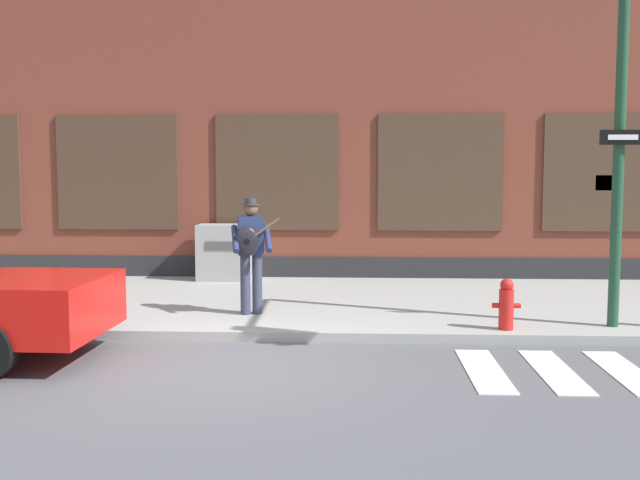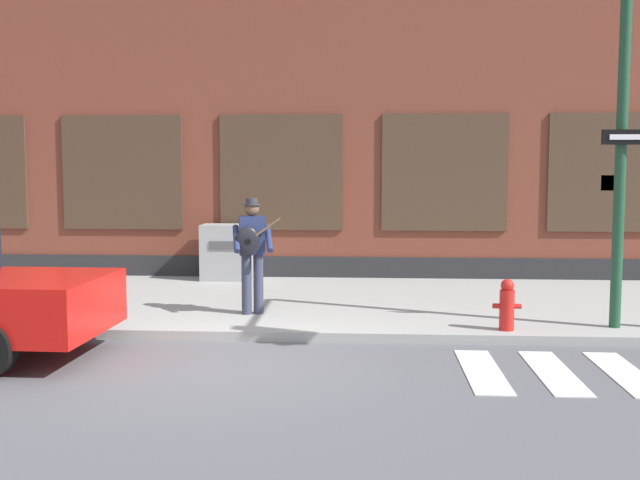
% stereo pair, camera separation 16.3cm
% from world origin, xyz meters
% --- Properties ---
extents(ground_plane, '(160.00, 160.00, 0.00)m').
position_xyz_m(ground_plane, '(0.00, 0.00, 0.00)').
color(ground_plane, '#56565B').
extents(sidewalk, '(28.00, 5.20, 0.13)m').
position_xyz_m(sidewalk, '(0.00, 3.81, 0.07)').
color(sidewalk, '#9E9E99').
rests_on(sidewalk, ground).
extents(building_backdrop, '(28.00, 4.06, 6.89)m').
position_xyz_m(building_backdrop, '(-0.00, 8.40, 3.44)').
color(building_backdrop, brown).
rests_on(building_backdrop, ground).
extents(busker, '(0.77, 0.62, 1.74)m').
position_xyz_m(busker, '(0.01, 2.45, 1.13)').
color(busker, '#33384C').
rests_on(busker, sidewalk).
extents(utility_box, '(1.04, 0.64, 1.10)m').
position_xyz_m(utility_box, '(-1.00, 5.96, 0.68)').
color(utility_box, '#9E9E9E').
rests_on(utility_box, sidewalk).
extents(fire_hydrant, '(0.38, 0.20, 0.70)m').
position_xyz_m(fire_hydrant, '(3.63, 1.56, 0.48)').
color(fire_hydrant, red).
rests_on(fire_hydrant, sidewalk).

